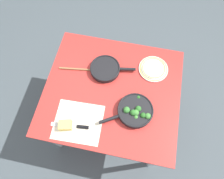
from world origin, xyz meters
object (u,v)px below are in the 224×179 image
(cheese_block, at_px, (65,125))
(grater_knife, at_px, (75,126))
(skillet_eggs, at_px, (105,69))
(skillet_broccoli, at_px, (135,111))
(wooden_spoon, at_px, (89,70))
(dinner_plate_stack, at_px, (153,69))

(cheese_block, bearing_deg, grater_knife, -171.24)
(skillet_eggs, distance_m, grater_knife, 0.51)
(cheese_block, bearing_deg, skillet_broccoli, -156.69)
(skillet_broccoli, distance_m, grater_knife, 0.45)
(skillet_broccoli, distance_m, skillet_eggs, 0.42)
(skillet_broccoli, distance_m, cheese_block, 0.51)
(skillet_eggs, xyz_separation_m, wooden_spoon, (0.13, 0.03, -0.02))
(skillet_eggs, relative_size, dinner_plate_stack, 1.53)
(skillet_eggs, bearing_deg, cheese_block, -119.65)
(skillet_broccoli, relative_size, dinner_plate_stack, 1.59)
(skillet_broccoli, distance_m, wooden_spoon, 0.50)
(skillet_broccoli, bearing_deg, cheese_block, -7.49)
(dinner_plate_stack, bearing_deg, cheese_block, 46.68)
(skillet_broccoli, relative_size, grater_knife, 1.36)
(cheese_block, xyz_separation_m, dinner_plate_stack, (-0.56, -0.59, -0.01))
(skillet_broccoli, xyz_separation_m, dinner_plate_stack, (-0.09, -0.39, -0.02))
(skillet_broccoli, bearing_deg, skillet_eggs, -77.28)
(cheese_block, distance_m, dinner_plate_stack, 0.81)
(wooden_spoon, bearing_deg, skillet_eggs, 3.94)
(skillet_broccoli, xyz_separation_m, grater_knife, (0.40, 0.19, -0.02))
(grater_knife, height_order, dinner_plate_stack, dinner_plate_stack)
(wooden_spoon, xyz_separation_m, grater_knife, (-0.02, 0.47, 0.00))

